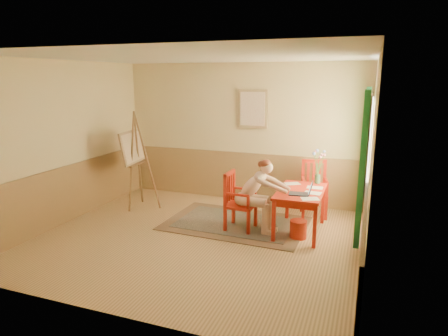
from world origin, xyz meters
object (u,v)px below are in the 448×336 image
at_px(laptop, 303,192).
at_px(table, 301,196).
at_px(chair_left, 238,201).
at_px(chair_back, 314,188).
at_px(figure, 256,192).
at_px(easel, 134,151).

bearing_deg(laptop, table, 105.67).
relative_size(table, chair_left, 1.22).
height_order(table, chair_left, chair_left).
bearing_deg(table, chair_back, 84.44).
distance_m(figure, laptop, 0.76).
relative_size(chair_left, chair_back, 0.96).
distance_m(chair_back, laptop, 1.21).
bearing_deg(figure, laptop, -0.97).
bearing_deg(chair_left, figure, -0.79).
bearing_deg(chair_back, figure, -123.60).
distance_m(chair_left, figure, 0.37).
relative_size(laptop, easel, 0.20).
distance_m(chair_left, chair_back, 1.60).
bearing_deg(table, figure, -161.82).
xyz_separation_m(chair_back, figure, (-0.78, -1.17, 0.17)).
distance_m(laptop, easel, 3.38).
relative_size(chair_left, easel, 0.52).
xyz_separation_m(figure, laptop, (0.75, -0.01, 0.08)).
xyz_separation_m(table, easel, (-3.26, 0.22, 0.49)).
bearing_deg(figure, chair_left, 179.21).
relative_size(figure, easel, 0.65).
bearing_deg(table, chair_left, -167.57).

